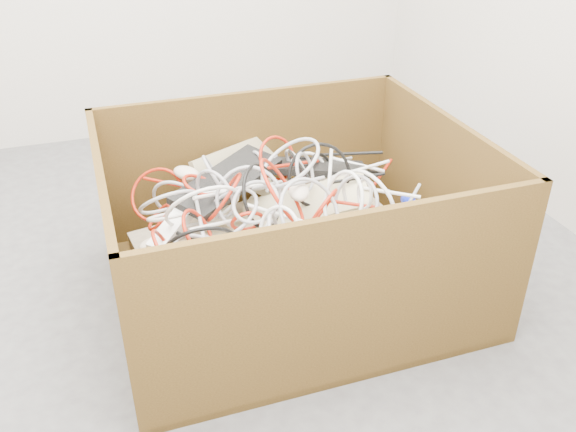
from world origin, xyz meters
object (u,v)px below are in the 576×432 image
object	(u,v)px
vga_plug	(408,201)
power_strip_right	(251,266)
cardboard_box	(285,256)
power_strip_left	(179,219)

from	to	relation	value
vga_plug	power_strip_right	bearing A→B (deg)	-143.85
cardboard_box	power_strip_left	size ratio (longest dim) A/B	4.02
vga_plug	power_strip_left	bearing A→B (deg)	-171.09
power_strip_left	power_strip_right	world-z (taller)	power_strip_left
power_strip_right	vga_plug	size ratio (longest dim) A/B	6.27
power_strip_right	vga_plug	xyz separation A→B (m)	(0.61, 0.19, 0.01)
power_strip_right	vga_plug	world-z (taller)	power_strip_right
power_strip_left	power_strip_right	size ratio (longest dim) A/B	1.07
power_strip_left	power_strip_right	xyz separation A→B (m)	(0.15, -0.32, -0.01)
vga_plug	cardboard_box	bearing A→B (deg)	-176.41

